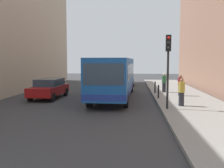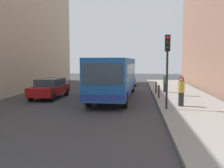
# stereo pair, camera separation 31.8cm
# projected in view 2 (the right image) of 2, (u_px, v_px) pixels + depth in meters

# --- Properties ---
(ground_plane) EXTENTS (80.00, 80.00, 0.00)m
(ground_plane) POSITION_uv_depth(u_px,v_px,m) (108.00, 103.00, 17.14)
(ground_plane) COLOR #38383A
(sidewalk) EXTENTS (4.40, 40.00, 0.15)m
(sidewalk) POSITION_uv_depth(u_px,v_px,m) (191.00, 104.00, 16.58)
(sidewalk) COLOR gray
(sidewalk) RESTS_ON ground
(bus) EXTENTS (2.89, 11.10, 3.00)m
(bus) POSITION_uv_depth(u_px,v_px,m) (115.00, 75.00, 19.52)
(bus) COLOR #19519E
(bus) RESTS_ON ground
(car_beside_bus) EXTENTS (2.02, 4.47, 1.48)m
(car_beside_bus) POSITION_uv_depth(u_px,v_px,m) (50.00, 88.00, 19.52)
(car_beside_bus) COLOR maroon
(car_beside_bus) RESTS_ON ground
(car_behind_bus) EXTENTS (2.07, 4.50, 1.48)m
(car_behind_bus) POSITION_uv_depth(u_px,v_px,m) (127.00, 78.00, 29.96)
(car_behind_bus) COLOR #A5A8AD
(car_behind_bus) RESTS_ON ground
(traffic_light) EXTENTS (0.28, 0.33, 4.10)m
(traffic_light) POSITION_uv_depth(u_px,v_px,m) (167.00, 58.00, 14.15)
(traffic_light) COLOR black
(traffic_light) RESTS_ON sidewalk
(bollard_near) EXTENTS (0.11, 0.11, 0.95)m
(bollard_near) POSITION_uv_depth(u_px,v_px,m) (159.00, 92.00, 18.46)
(bollard_near) COLOR black
(bollard_near) RESTS_ON sidewalk
(bollard_mid) EXTENTS (0.11, 0.11, 0.95)m
(bollard_mid) POSITION_uv_depth(u_px,v_px,m) (156.00, 87.00, 21.42)
(bollard_mid) COLOR black
(bollard_mid) RESTS_ON sidewalk
(pedestrian_near_signal) EXTENTS (0.38, 0.38, 1.65)m
(pedestrian_near_signal) POSITION_uv_depth(u_px,v_px,m) (181.00, 92.00, 15.23)
(pedestrian_near_signal) COLOR #26262D
(pedestrian_near_signal) RESTS_ON sidewalk
(pedestrian_mid_sidewalk) EXTENTS (0.38, 0.38, 1.61)m
(pedestrian_mid_sidewalk) POSITION_uv_depth(u_px,v_px,m) (181.00, 85.00, 19.76)
(pedestrian_mid_sidewalk) COLOR #26262D
(pedestrian_mid_sidewalk) RESTS_ON sidewalk
(pedestrian_far_sidewalk) EXTENTS (0.38, 0.38, 1.64)m
(pedestrian_far_sidewalk) POSITION_uv_depth(u_px,v_px,m) (165.00, 83.00, 21.93)
(pedestrian_far_sidewalk) COLOR #26262D
(pedestrian_far_sidewalk) RESTS_ON sidewalk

